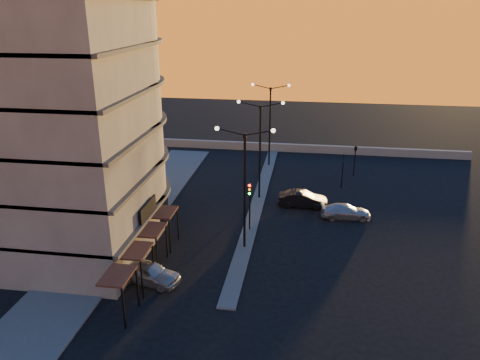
% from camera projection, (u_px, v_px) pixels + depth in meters
% --- Properties ---
extents(ground, '(120.00, 120.00, 0.00)m').
position_uv_depth(ground, '(244.00, 248.00, 36.04)').
color(ground, black).
rests_on(ground, ground).
extents(sidewalk_west, '(5.00, 40.00, 0.12)m').
position_uv_depth(sidewalk_west, '(133.00, 216.00, 41.21)').
color(sidewalk_west, '#4B4B49').
rests_on(sidewalk_west, ground).
extents(median, '(1.20, 36.00, 0.12)m').
position_uv_depth(median, '(259.00, 198.00, 45.28)').
color(median, '#4B4B49').
rests_on(median, ground).
extents(parapet, '(44.00, 0.50, 1.00)m').
position_uv_depth(parapet, '(289.00, 148.00, 59.66)').
color(parapet, gray).
rests_on(parapet, ground).
extents(building, '(14.35, 17.08, 25.00)m').
position_uv_depth(building, '(54.00, 88.00, 33.89)').
color(building, '#646058').
rests_on(building, ground).
extents(streetlamp_near, '(4.32, 0.32, 9.51)m').
position_uv_depth(streetlamp_near, '(245.00, 180.00, 34.08)').
color(streetlamp_near, black).
rests_on(streetlamp_near, ground).
extents(streetlamp_mid, '(4.32, 0.32, 9.51)m').
position_uv_depth(streetlamp_mid, '(260.00, 143.00, 43.34)').
color(streetlamp_mid, black).
rests_on(streetlamp_mid, ground).
extents(streetlamp_far, '(4.32, 0.32, 9.51)m').
position_uv_depth(streetlamp_far, '(270.00, 119.00, 52.61)').
color(streetlamp_far, black).
rests_on(streetlamp_far, ground).
extents(traffic_light_main, '(0.28, 0.44, 4.25)m').
position_uv_depth(traffic_light_main, '(250.00, 199.00, 37.69)').
color(traffic_light_main, black).
rests_on(traffic_light_main, ground).
extents(signal_east_a, '(0.13, 0.16, 3.60)m').
position_uv_depth(signal_east_a, '(343.00, 170.00, 47.19)').
color(signal_east_a, black).
rests_on(signal_east_a, ground).
extents(signal_east_b, '(0.42, 1.99, 3.60)m').
position_uv_depth(signal_east_b, '(356.00, 148.00, 50.27)').
color(signal_east_b, black).
rests_on(signal_east_b, ground).
extents(car_hatchback, '(4.64, 2.72, 1.48)m').
position_uv_depth(car_hatchback, '(148.00, 272.00, 31.30)').
color(car_hatchback, '#95989C').
rests_on(car_hatchback, ground).
extents(car_sedan, '(4.48, 1.63, 1.47)m').
position_uv_depth(car_sedan, '(303.00, 199.00, 43.16)').
color(car_sedan, black).
rests_on(car_sedan, ground).
extents(car_wagon, '(4.42, 2.09, 1.25)m').
position_uv_depth(car_wagon, '(346.00, 211.00, 40.85)').
color(car_wagon, '#9DA0A5').
rests_on(car_wagon, ground).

